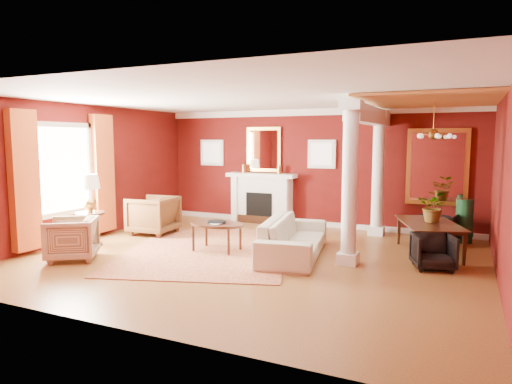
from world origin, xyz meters
The scene contains 27 objects.
ground centered at (0.00, 0.00, 0.00)m, with size 8.00×8.00×0.00m, color brown.
room_shell centered at (0.00, 0.00, 2.02)m, with size 8.04×7.04×2.92m.
fireplace centered at (-1.30, 3.32, 0.65)m, with size 1.85×0.42×1.29m.
overmantel_mirror centered at (-1.30, 3.45, 1.90)m, with size 0.95×0.07×1.15m.
flank_window_left centered at (-2.85, 3.46, 1.80)m, with size 0.70×0.07×0.70m.
flank_window_right centered at (0.25, 3.46, 1.80)m, with size 0.70×0.07×0.70m.
left_window centered at (-3.89, -0.60, 1.42)m, with size 0.21×2.55×2.60m.
column_front centered at (1.70, 0.30, 1.43)m, with size 0.36×0.36×2.80m.
column_back centered at (1.70, 3.00, 1.43)m, with size 0.36×0.36×2.80m.
header_beam centered at (1.70, 1.90, 2.62)m, with size 0.30×3.20×0.32m, color white.
amber_ceiling centered at (2.85, 1.75, 2.87)m, with size 2.30×3.40×0.04m, color #C67E3A.
dining_mirror centered at (2.90, 3.45, 1.55)m, with size 1.30×0.07×1.70m.
chandelier centered at (2.90, 1.80, 2.25)m, with size 0.60×0.62×0.75m.
crown_trim centered at (0.00, 3.46, 2.82)m, with size 8.00×0.08×0.16m, color white.
base_trim centered at (0.00, 3.46, 0.06)m, with size 8.00×0.08×0.12m, color white.
rug centered at (-1.00, 0.15, 0.01)m, with size 3.04×4.06×0.02m, color maroon.
sofa centered at (0.66, 0.42, 0.48)m, with size 2.44×0.71×0.95m, color beige.
armchair_leopard centered at (-2.96, 0.96, 0.48)m, with size 0.94×0.88×0.96m, color black.
armchair_stripe centered at (-2.88, -1.49, 0.42)m, with size 0.82×0.77×0.84m, color tan.
coffee_table centered at (-0.83, 0.16, 0.51)m, with size 1.10×1.10×0.55m.
coffee_book centered at (-0.85, 0.10, 0.68)m, with size 0.18×0.02×0.25m, color black.
side_table centered at (-3.42, -0.49, 0.97)m, with size 0.58×0.58×1.46m.
dining_table centered at (2.94, 1.67, 0.48)m, with size 1.71×0.60×0.95m, color black.
dining_chair_near centered at (3.06, 0.60, 0.33)m, with size 0.63×0.59×0.65m, color black.
dining_chair_far centered at (3.04, 2.79, 0.35)m, with size 0.67×0.63×0.69m, color black.
green_urn centered at (3.50, 3.00, 0.36)m, with size 0.39×0.39×0.93m.
potted_plant centered at (2.97, 1.69, 1.19)m, with size 0.54×0.60×0.47m, color #26591E.
Camera 1 is at (3.50, -7.38, 2.15)m, focal length 32.00 mm.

